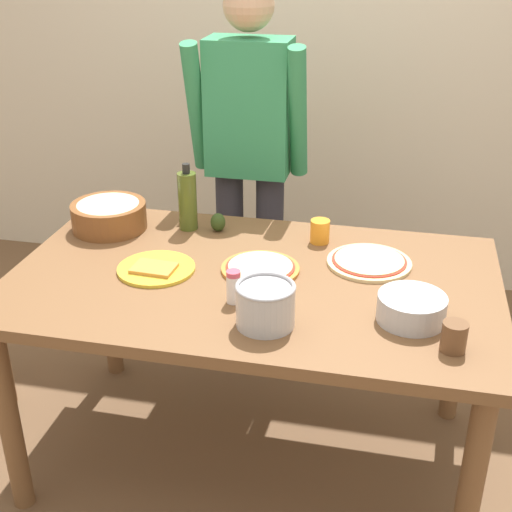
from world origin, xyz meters
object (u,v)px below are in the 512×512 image
Objects in this scene: plate_with_slice at (156,269)px; person_cook at (249,152)px; popcorn_bowl at (109,213)px; mixing_bowl_steel at (411,308)px; pizza_raw_on_board at (369,262)px; pizza_cooked_on_tray at (260,268)px; olive_oil_bottle at (188,200)px; cup_orange at (320,231)px; salt_shaker at (234,287)px; dining_table at (253,300)px; steel_pot at (265,305)px; avocado at (218,222)px; cup_small_brown at (454,337)px.

person_cook is at bearing 80.02° from plate_with_slice.
popcorn_bowl is 1.21m from mixing_bowl_steel.
pizza_cooked_on_tray is at bearing -160.33° from pizza_raw_on_board.
person_cook is at bearing 133.37° from pizza_raw_on_board.
olive_oil_bottle is (0.29, 0.06, 0.05)m from popcorn_bowl.
mixing_bowl_steel is at bearing -55.45° from cup_orange.
person_cook is at bearing 100.09° from salt_shaker.
dining_table is 0.38m from cup_orange.
steel_pot reaches higher than plate_with_slice.
pizza_cooked_on_tray is 3.09× the size of cup_orange.
plate_with_slice is 3.71× the size of avocado.
dining_table is at bearing 154.09° from cup_small_brown.
plate_with_slice is 3.06× the size of cup_small_brown.
person_cook is 6.33× the size of olive_oil_bottle.
cup_small_brown is 0.66m from salt_shaker.
salt_shaker is (0.60, -0.44, -0.01)m from popcorn_bowl.
cup_small_brown is (0.26, -0.48, 0.03)m from pizza_raw_on_board.
person_cook is at bearing 127.41° from cup_small_brown.
person_cook is 5.79× the size of popcorn_bowl.
dining_table is at bearing 161.62° from mixing_bowl_steel.
plate_with_slice is at bearing -99.98° from person_cook.
person_cook is 6.16× the size of pizza_cooked_on_tray.
popcorn_bowl is (-0.43, -0.49, -0.12)m from person_cook.
pizza_raw_on_board is at bearing 112.85° from mixing_bowl_steel.
plate_with_slice reaches higher than pizza_raw_on_board.
cup_small_brown is (0.52, -0.02, -0.02)m from steel_pot.
olive_oil_bottle is 3.01× the size of cup_orange.
cup_small_brown is at bearing -37.28° from avocado.
mixing_bowl_steel is 0.59m from cup_orange.
pizza_raw_on_board is at bearing -5.45° from popcorn_bowl.
olive_oil_bottle is 0.14m from avocado.
person_cook is at bearing 86.98° from avocado.
salt_shaker is (0.30, -0.51, -0.06)m from olive_oil_bottle.
mixing_bowl_steel is 2.35× the size of cup_orange.
salt_shaker reaches higher than cup_orange.
popcorn_bowl is 1.36m from cup_small_brown.
pizza_cooked_on_tray reaches higher than dining_table.
cup_small_brown reaches higher than pizza_cooked_on_tray.
steel_pot is (0.43, -0.25, 0.06)m from plate_with_slice.
salt_shaker is 1.51× the size of avocado.
avocado reaches higher than plate_with_slice.
salt_shaker is (0.17, -0.93, -0.13)m from person_cook.
cup_orange is 0.53m from salt_shaker.
pizza_cooked_on_tray is at bearing -121.33° from cup_orange.
cup_orange is at bearing 58.67° from pizza_cooked_on_tray.
pizza_raw_on_board is 1.09× the size of pizza_cooked_on_tray.
plate_with_slice is at bearing 163.98° from cup_small_brown.
mixing_bowl_steel reaches higher than dining_table.
cup_orange is (0.50, 0.34, 0.03)m from plate_with_slice.
steel_pot is 2.48× the size of avocado.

